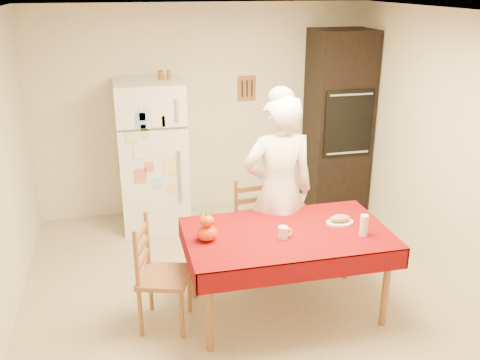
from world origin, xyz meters
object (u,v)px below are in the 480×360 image
object	(u,v)px
refrigerator	(152,155)
chair_left	(156,270)
wine_glass	(364,225)
chair_far	(257,224)
oven_cabinet	(338,122)
bread_plate	(340,223)
pumpkin_lower	(207,233)
seated_woman	(278,192)
dining_table	(287,239)
coffee_mug	(283,232)

from	to	relation	value
refrigerator	chair_left	world-z (taller)	refrigerator
wine_glass	chair_far	bearing A→B (deg)	125.54
oven_cabinet	chair_far	world-z (taller)	oven_cabinet
oven_cabinet	bread_plate	size ratio (longest dim) A/B	9.17
refrigerator	wine_glass	size ratio (longest dim) A/B	9.66
pumpkin_lower	bread_plate	xyz separation A→B (m)	(1.17, 0.04, -0.05)
chair_far	pumpkin_lower	size ratio (longest dim) A/B	5.62
refrigerator	chair_left	distance (m)	2.05
chair_far	seated_woman	xyz separation A→B (m)	(0.13, -0.23, 0.41)
dining_table	pumpkin_lower	distance (m)	0.69
chair_far	dining_table	bearing A→B (deg)	-91.20
bread_plate	seated_woman	bearing A→B (deg)	133.24
dining_table	chair_left	size ratio (longest dim) A/B	1.79
seated_woman	pumpkin_lower	bearing A→B (deg)	33.95
chair_far	seated_woman	world-z (taller)	seated_woman
pumpkin_lower	wine_glass	xyz separation A→B (m)	(1.27, -0.20, 0.02)
seated_woman	pumpkin_lower	world-z (taller)	seated_woman
oven_cabinet	coffee_mug	distance (m)	2.64
refrigerator	oven_cabinet	world-z (taller)	oven_cabinet
chair_left	coffee_mug	world-z (taller)	chair_left
refrigerator	seated_woman	world-z (taller)	seated_woman
oven_cabinet	chair_left	distance (m)	3.24
coffee_mug	bread_plate	size ratio (longest dim) A/B	0.42
chair_left	refrigerator	bearing A→B (deg)	13.44
oven_cabinet	seated_woman	xyz separation A→B (m)	(-1.26, -1.62, -0.19)
wine_glass	pumpkin_lower	bearing A→B (deg)	170.90
dining_table	pumpkin_lower	size ratio (longest dim) A/B	10.05
coffee_mug	bread_plate	world-z (taller)	coffee_mug
oven_cabinet	seated_woman	bearing A→B (deg)	-127.82
chair_far	pumpkin_lower	bearing A→B (deg)	-136.66
coffee_mug	bread_plate	xyz separation A→B (m)	(0.56, 0.15, -0.04)
wine_glass	seated_woman	bearing A→B (deg)	127.02
dining_table	chair_far	distance (m)	0.75
chair_left	coffee_mug	xyz separation A→B (m)	(1.03, -0.16, 0.30)
chair_far	bread_plate	size ratio (longest dim) A/B	3.96
dining_table	chair_left	xyz separation A→B (m)	(-1.09, 0.06, -0.18)
coffee_mug	pumpkin_lower	xyz separation A→B (m)	(-0.61, 0.11, 0.01)
coffee_mug	wine_glass	bearing A→B (deg)	-8.21
refrigerator	chair_far	xyz separation A→B (m)	(0.89, -1.35, -0.34)
bread_plate	wine_glass	bearing A→B (deg)	-67.34
coffee_mug	refrigerator	bearing A→B (deg)	112.05
oven_cabinet	coffee_mug	xyz separation A→B (m)	(-1.40, -2.22, -0.29)
bread_plate	coffee_mug	bearing A→B (deg)	-164.96
dining_table	bread_plate	world-z (taller)	bread_plate
dining_table	coffee_mug	size ratio (longest dim) A/B	17.00
chair_far	pumpkin_lower	xyz separation A→B (m)	(-0.61, -0.72, 0.32)
oven_cabinet	seated_woman	distance (m)	2.06
chair_left	pumpkin_lower	bearing A→B (deg)	-79.12
oven_cabinet	bread_plate	xyz separation A→B (m)	(-0.84, -2.07, -0.33)
coffee_mug	chair_far	bearing A→B (deg)	89.55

